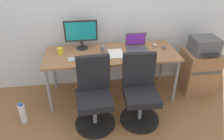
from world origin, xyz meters
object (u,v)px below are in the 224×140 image
(printer, at_px, (204,45))
(desktop_monitor, at_px, (81,33))
(office_chair_right, at_px, (140,92))
(water_bottle_on_floor, at_px, (23,113))
(coffee_mug, at_px, (60,51))
(side_cabinet, at_px, (198,71))
(office_chair_left, at_px, (94,96))
(open_laptop, at_px, (136,45))

(printer, relative_size, desktop_monitor, 0.83)
(office_chair_right, relative_size, desktop_monitor, 1.96)
(printer, xyz_separation_m, water_bottle_on_floor, (-2.67, -0.44, -0.64))
(desktop_monitor, bearing_deg, office_chair_right, -47.28)
(desktop_monitor, bearing_deg, coffee_mug, -154.52)
(office_chair_right, bearing_deg, side_cabinet, 26.56)
(printer, bearing_deg, office_chair_left, -162.10)
(office_chair_right, xyz_separation_m, water_bottle_on_floor, (-1.57, 0.11, -0.28))
(printer, xyz_separation_m, desktop_monitor, (-1.83, 0.23, 0.20))
(water_bottle_on_floor, relative_size, open_laptop, 1.00)
(open_laptop, bearing_deg, side_cabinet, -6.52)
(side_cabinet, distance_m, desktop_monitor, 1.96)
(office_chair_left, height_order, open_laptop, open_laptop)
(side_cabinet, xyz_separation_m, open_laptop, (-1.02, 0.12, 0.46))
(office_chair_left, relative_size, printer, 2.35)
(printer, xyz_separation_m, open_laptop, (-1.02, 0.12, 0.01))
(coffee_mug, bearing_deg, office_chair_right, -31.64)
(office_chair_left, xyz_separation_m, open_laptop, (0.69, 0.67, 0.38))
(side_cabinet, relative_size, printer, 1.68)
(printer, distance_m, open_laptop, 1.03)
(desktop_monitor, xyz_separation_m, open_laptop, (0.81, -0.11, -0.19))
(water_bottle_on_floor, height_order, desktop_monitor, desktop_monitor)
(office_chair_left, distance_m, office_chair_right, 0.60)
(office_chair_right, xyz_separation_m, open_laptop, (0.09, 0.67, 0.38))
(side_cabinet, xyz_separation_m, printer, (0.00, -0.00, 0.46))
(water_bottle_on_floor, xyz_separation_m, open_laptop, (1.66, 0.56, 0.65))
(printer, bearing_deg, water_bottle_on_floor, -170.69)
(office_chair_left, height_order, side_cabinet, office_chair_left)
(side_cabinet, distance_m, printer, 0.46)
(side_cabinet, relative_size, open_laptop, 2.17)
(office_chair_left, distance_m, water_bottle_on_floor, 1.01)
(open_laptop, distance_m, coffee_mug, 1.12)
(office_chair_left, xyz_separation_m, side_cabinet, (1.71, 0.55, -0.09))
(office_chair_left, bearing_deg, desktop_monitor, 98.75)
(printer, bearing_deg, office_chair_right, -153.48)
(printer, relative_size, open_laptop, 1.29)
(office_chair_right, distance_m, coffee_mug, 1.27)
(office_chair_right, bearing_deg, open_laptop, 82.56)
(office_chair_left, bearing_deg, office_chair_right, 0.01)
(printer, bearing_deg, desktop_monitor, 172.78)
(printer, bearing_deg, open_laptop, 173.43)
(office_chair_right, distance_m, side_cabinet, 1.24)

